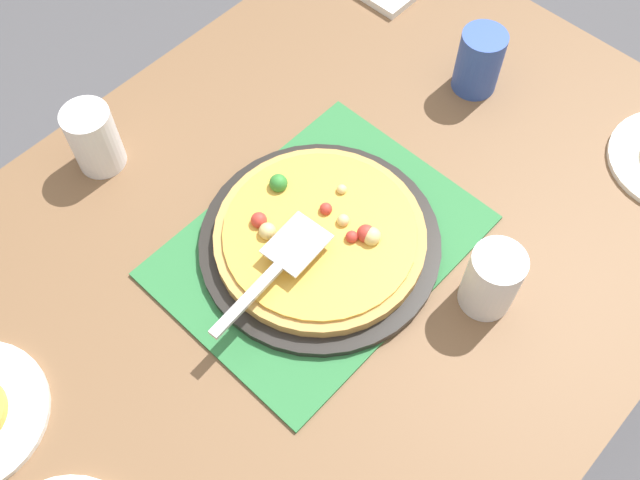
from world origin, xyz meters
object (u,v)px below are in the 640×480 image
object	(u,v)px
cup_far	(94,139)
pizza_pan	(320,242)
cup_corner	(479,61)
pizza_server	(278,267)
cup_near	(492,280)
pizza	(320,235)

from	to	relation	value
cup_far	pizza_pan	bearing A→B (deg)	108.55
cup_corner	pizza_server	bearing A→B (deg)	3.90
cup_near	cup_corner	distance (m)	0.43
pizza_pan	cup_near	distance (m)	0.27
pizza_pan	cup_corner	world-z (taller)	cup_corner
cup_near	pizza_server	size ratio (longest dim) A/B	0.52
cup_far	pizza	bearing A→B (deg)	108.64
cup_near	pizza_server	xyz separation A→B (m)	(0.20, -0.24, 0.01)
pizza_pan	pizza_server	size ratio (longest dim) A/B	1.63
cup_near	pizza_server	world-z (taller)	cup_near
pizza_pan	pizza_server	bearing A→B (deg)	4.15
cup_near	cup_far	xyz separation A→B (m)	(0.23, -0.63, 0.00)
cup_near	pizza_server	bearing A→B (deg)	-49.66
pizza	pizza_pan	bearing A→B (deg)	55.50
pizza_pan	pizza	xyz separation A→B (m)	(-0.00, -0.00, 0.02)
pizza	cup_near	distance (m)	0.27
cup_near	pizza_pan	bearing A→B (deg)	-66.96
cup_corner	pizza_server	size ratio (longest dim) A/B	0.52
pizza	cup_near	xyz separation A→B (m)	(-0.10, 0.24, 0.03)
pizza	cup_corner	distance (m)	0.44
cup_corner	cup_near	bearing A→B (deg)	39.11
cup_far	pizza_server	distance (m)	0.39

